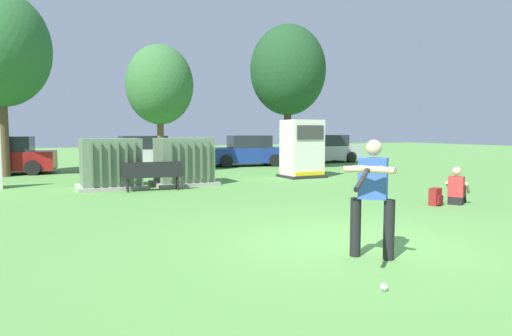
{
  "coord_description": "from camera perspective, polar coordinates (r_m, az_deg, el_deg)",
  "views": [
    {
      "loc": [
        -4.63,
        -5.92,
        1.87
      ],
      "look_at": [
        -0.12,
        3.5,
        1.0
      ],
      "focal_mm": 31.49,
      "sensor_mm": 36.0,
      "label": 1
    }
  ],
  "objects": [
    {
      "name": "transformer_west",
      "position": [
        15.25,
        -17.99,
        0.46
      ],
      "size": [
        2.1,
        1.7,
        1.62
      ],
      "color": "#9E9B93",
      "rests_on": "ground"
    },
    {
      "name": "parked_car_left_of_center",
      "position": [
        22.5,
        -14.44,
        1.77
      ],
      "size": [
        4.22,
        1.96,
        1.62
      ],
      "color": "silver",
      "rests_on": "ground"
    },
    {
      "name": "park_bench",
      "position": [
        14.25,
        -12.95,
        -0.73
      ],
      "size": [
        1.83,
        0.56,
        0.92
      ],
      "color": "black",
      "rests_on": "ground"
    },
    {
      "name": "parked_car_rightmost",
      "position": [
        26.73,
        8.76,
        2.32
      ],
      "size": [
        4.21,
        1.93,
        1.62
      ],
      "color": "#B2B2B7",
      "rests_on": "ground"
    },
    {
      "name": "ground_plane",
      "position": [
        7.75,
        12.2,
        -9.32
      ],
      "size": [
        96.0,
        96.0,
        0.0
      ],
      "primitive_type": "plane",
      "color": "#5B9947"
    },
    {
      "name": "tree_center_left",
      "position": [
        20.64,
        -12.14,
        10.26
      ],
      "size": [
        2.96,
        2.96,
        5.66
      ],
      "color": "brown",
      "rests_on": "ground"
    },
    {
      "name": "sports_ball",
      "position": [
        5.63,
        15.93,
        -14.35
      ],
      "size": [
        0.09,
        0.09,
        0.09
      ],
      "primitive_type": "sphere",
      "color": "white",
      "rests_on": "ground"
    },
    {
      "name": "transformer_mid_west",
      "position": [
        15.71,
        -9.17,
        0.75
      ],
      "size": [
        2.1,
        1.7,
        1.62
      ],
      "color": "#9E9B93",
      "rests_on": "ground"
    },
    {
      "name": "tree_left",
      "position": [
        21.14,
        -29.8,
        12.98
      ],
      "size": [
        3.9,
        3.9,
        7.46
      ],
      "color": "brown",
      "rests_on": "ground"
    },
    {
      "name": "batter",
      "position": [
        6.71,
        14.55,
        -3.06
      ],
      "size": [
        1.35,
        1.28,
        1.74
      ],
      "color": "black",
      "rests_on": "ground"
    },
    {
      "name": "parked_car_leftmost",
      "position": [
        22.05,
        -29.48,
        1.24
      ],
      "size": [
        4.39,
        2.34,
        1.62
      ],
      "color": "maroon",
      "rests_on": "ground"
    },
    {
      "name": "tree_center_right",
      "position": [
        21.98,
        4.07,
        12.24
      ],
      "size": [
        3.61,
        3.61,
        6.9
      ],
      "color": "#4C3828",
      "rests_on": "ground"
    },
    {
      "name": "backpack",
      "position": [
        12.11,
        21.85,
        -3.44
      ],
      "size": [
        0.36,
        0.33,
        0.44
      ],
      "color": "maroon",
      "rests_on": "ground"
    },
    {
      "name": "parked_car_right_of_center",
      "position": [
        23.84,
        -1.13,
        2.08
      ],
      "size": [
        4.41,
        2.38,
        1.62
      ],
      "color": "navy",
      "rests_on": "ground"
    },
    {
      "name": "generator_enclosure",
      "position": [
        18.09,
        5.86,
        2.42
      ],
      "size": [
        1.6,
        1.4,
        2.3
      ],
      "color": "#262626",
      "rests_on": "ground"
    },
    {
      "name": "seated_spectator",
      "position": [
        12.55,
        24.16,
        -2.49
      ],
      "size": [
        0.79,
        0.67,
        0.96
      ],
      "color": "black",
      "rests_on": "ground"
    }
  ]
}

